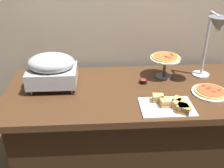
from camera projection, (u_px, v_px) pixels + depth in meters
name	position (u px, v px, depth m)	size (l,w,h in m)	color
ground_plane	(128.00, 163.00, 2.39)	(8.00, 8.00, 0.00)	brown
back_wall	(126.00, 15.00, 2.26)	(4.40, 0.04, 2.40)	tan
buffet_table	(130.00, 129.00, 2.21)	(1.90, 0.84, 0.76)	#422816
chafing_dish	(52.00, 69.00, 1.99)	(0.36, 0.27, 0.28)	#B7BABF
heat_lamp	(215.00, 31.00, 1.94)	(0.15, 0.29, 0.54)	#B7BABF
pizza_plate_front	(210.00, 92.00, 1.97)	(0.27, 0.27, 0.03)	white
pizza_plate_center	(165.00, 60.00, 2.15)	(0.25, 0.25, 0.19)	#595B60
sandwich_platter	(171.00, 105.00, 1.79)	(0.36, 0.25, 0.06)	white
sauce_cup_near	(143.00, 81.00, 2.11)	(0.06, 0.06, 0.03)	black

